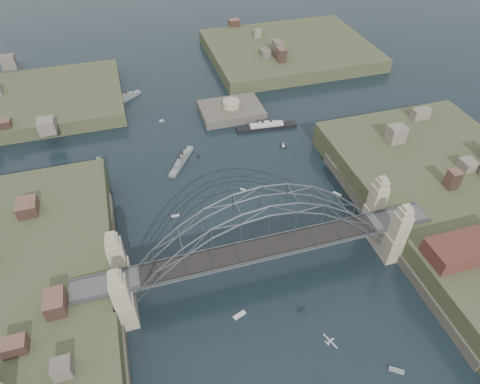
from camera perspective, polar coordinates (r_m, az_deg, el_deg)
The scene contains 22 objects.
ground at distance 102.22m, azimuth 2.90°, elevation -10.72°, with size 500.00×500.00×0.00m, color black.
bridge at distance 92.68m, azimuth 3.16°, elevation -6.13°, with size 84.00×13.80×24.60m.
shore_west at distance 104.26m, azimuth -29.84°, elevation -15.84°, with size 50.50×90.00×12.00m.
shore_east at distance 126.35m, azimuth 28.43°, elevation -3.02°, with size 50.50×90.00×12.00m.
headland_nw at distance 175.76m, azimuth -25.55°, elevation 10.57°, with size 60.00×45.00×9.00m, color #40472A.
headland_ne at distance 199.47m, azimuth 6.66°, elevation 18.12°, with size 70.00×55.00×9.50m, color #40472A.
fort_island at distance 155.32m, azimuth -1.19°, elevation 10.46°, with size 22.00×16.00×9.40m.
wharf_shed at distance 106.75m, azimuth 28.90°, elevation -6.61°, with size 20.00×8.00×4.00m, color #592D26.
finger_pier at distance 105.62m, azimuth 29.77°, elevation -16.03°, with size 4.00×22.00×1.40m, color #525254.
naval_cruiser_near at distance 132.46m, azimuth -7.97°, elevation 4.21°, with size 10.19×14.11×4.65m.
naval_cruiser_far at distance 168.75m, azimuth -15.44°, elevation 12.13°, with size 13.10×10.74×5.04m.
ocean_liner at distance 146.99m, azimuth 3.62°, elevation 8.88°, with size 21.24×4.66×5.17m.
aeroplane at distance 84.61m, azimuth 12.09°, elevation -19.30°, with size 2.00×3.45×0.52m.
small_boat_a at distance 115.36m, azimuth -8.82°, elevation -3.24°, with size 2.19×0.87×0.45m.
small_boat_b at distance 121.70m, azimuth 0.44°, elevation 0.30°, with size 1.77×1.61×0.45m.
small_boat_c at distance 95.28m, azimuth -0.07°, elevation -16.41°, with size 3.08×1.88×0.45m.
small_boat_d at distance 138.37m, azimuth 5.88°, elevation 6.37°, with size 2.50×1.68×2.38m.
small_boat_e at distance 139.37m, azimuth -18.73°, elevation 4.00°, with size 1.67×4.12×0.45m.
small_boat_f at distance 134.64m, azimuth -5.71°, elevation 4.85°, with size 0.95×1.58×0.45m.
small_boat_g at distance 94.67m, azimuth 20.52°, elevation -21.82°, with size 2.94×2.47×0.45m.
small_boat_h at distance 153.18m, azimuth -10.63°, elevation 9.48°, with size 2.05×1.15×1.43m.
small_boat_i at distance 123.48m, azimuth 13.08°, elevation -0.30°, with size 2.27×2.56×0.45m.
Camera 1 is at (-22.22, -57.46, 81.57)m, focal length 31.34 mm.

